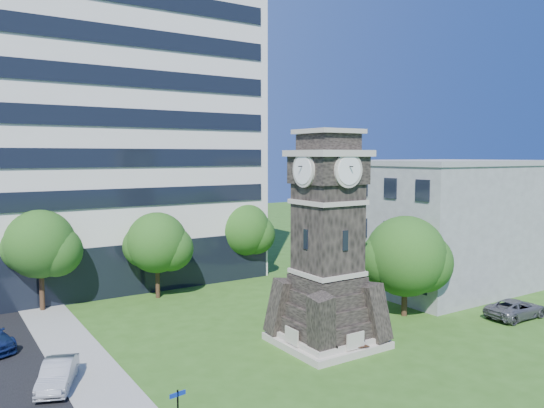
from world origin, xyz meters
TOP-DOWN VIEW (x-y plane):
  - ground at (0.00, 0.00)m, footprint 160.00×160.00m
  - sidewalk at (-9.50, 5.00)m, footprint 3.00×70.00m
  - clock_tower at (3.00, 2.00)m, footprint 5.40×5.40m
  - office_tall at (-3.20, 25.84)m, footprint 26.20×15.11m
  - office_low at (19.97, 8.00)m, footprint 15.20×12.20m
  - car_street_mid at (-11.14, 4.31)m, footprint 2.67×4.04m
  - car_east_lot at (16.63, -1.06)m, footprint 4.61×2.24m
  - park_bench at (2.85, -0.07)m, footprint 2.02×0.54m
  - tree_nw at (-9.45, 17.89)m, footprint 5.21×4.73m
  - tree_nc at (-1.48, 16.73)m, footprint 5.04×4.58m
  - tree_ne at (7.47, 19.22)m, footprint 5.19×4.71m
  - tree_east at (10.85, 3.35)m, footprint 5.95×5.41m

SIDE VIEW (x-z plane):
  - ground at x=0.00m, z-range 0.00..0.00m
  - sidewalk at x=-9.50m, z-range 0.00..0.06m
  - park_bench at x=2.85m, z-range 0.03..1.08m
  - car_street_mid at x=-11.14m, z-range 0.00..1.26m
  - car_east_lot at x=16.63m, z-range 0.00..1.26m
  - tree_east at x=10.85m, z-range 0.52..7.31m
  - tree_nc at x=-1.48m, z-range 0.80..7.34m
  - tree_ne at x=7.47m, z-range 0.79..7.42m
  - tree_nw at x=-9.45m, z-range 0.98..8.05m
  - office_low at x=19.97m, z-range 0.01..10.41m
  - clock_tower at x=3.00m, z-range -0.83..11.39m
  - office_tall at x=-3.20m, z-range -0.08..28.52m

